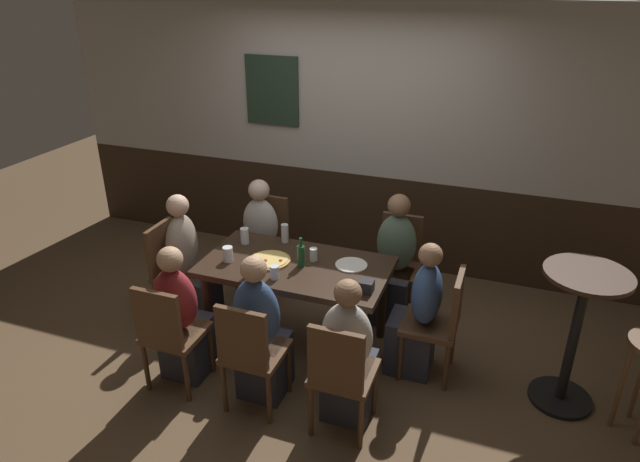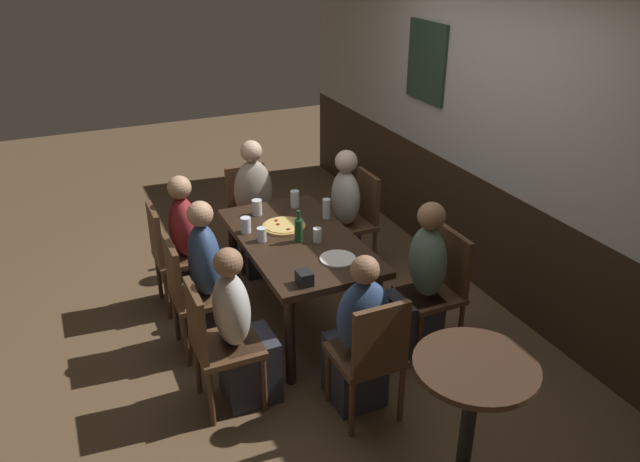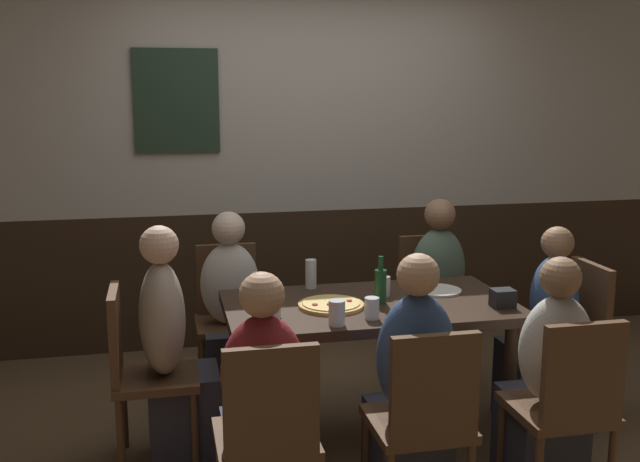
{
  "view_description": "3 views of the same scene",
  "coord_description": "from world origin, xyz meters",
  "px_view_note": "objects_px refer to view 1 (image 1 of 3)",
  "views": [
    {
      "loc": [
        1.49,
        -3.53,
        2.82
      ],
      "look_at": [
        0.16,
        0.11,
        1.0
      ],
      "focal_mm": 31.39,
      "sensor_mm": 36.0,
      "label": 1
    },
    {
      "loc": [
        3.79,
        -1.51,
        2.78
      ],
      "look_at": [
        0.21,
        0.08,
        0.87
      ],
      "focal_mm": 35.15,
      "sensor_mm": 36.0,
      "label": 2
    },
    {
      "loc": [
        -1.01,
        -3.46,
        1.81
      ],
      "look_at": [
        -0.23,
        0.14,
        1.09
      ],
      "focal_mm": 41.51,
      "sensor_mm": 36.0,
      "label": 3
    }
  ],
  "objects_px": {
    "person_head_east": "(418,319)",
    "person_mid_near": "(261,339)",
    "person_right_near": "(348,361)",
    "person_head_west": "(190,270)",
    "plate_white_large": "(351,265)",
    "dining_table": "(296,275)",
    "chair_mid_near": "(250,350)",
    "chair_left_near": "(169,331)",
    "beer_glass_half": "(228,255)",
    "person_left_near": "(182,323)",
    "chair_left_far": "(267,237)",
    "beer_bottle_green": "(301,255)",
    "condiment_caddy": "(366,286)",
    "chair_head_west": "(173,267)",
    "chair_right_near": "(341,372)",
    "chair_head_east": "(441,319)",
    "pint_glass_stout": "(245,236)",
    "pint_glass_amber": "(285,234)",
    "side_bar_table": "(576,328)",
    "tumbler_water": "(275,273)",
    "pizza": "(270,260)",
    "person_right_far": "(394,268)",
    "tumbler_short": "(314,255)",
    "person_left_far": "(259,247)",
    "highball_clear": "(249,272)"
  },
  "relations": [
    {
      "from": "beer_glass_half",
      "to": "beer_bottle_green",
      "type": "bearing_deg",
      "value": 12.01
    },
    {
      "from": "person_right_near",
      "to": "plate_white_large",
      "type": "bearing_deg",
      "value": 106.28
    },
    {
      "from": "dining_table",
      "to": "chair_mid_near",
      "type": "bearing_deg",
      "value": -90.0
    },
    {
      "from": "pint_glass_stout",
      "to": "condiment_caddy",
      "type": "relative_size",
      "value": 1.24
    },
    {
      "from": "beer_glass_half",
      "to": "side_bar_table",
      "type": "bearing_deg",
      "value": 3.47
    },
    {
      "from": "chair_head_west",
      "to": "chair_right_near",
      "type": "bearing_deg",
      "value": -24.57
    },
    {
      "from": "person_head_east",
      "to": "chair_left_far",
      "type": "bearing_deg",
      "value": 153.27
    },
    {
      "from": "person_mid_near",
      "to": "person_left_far",
      "type": "distance_m",
      "value": 1.45
    },
    {
      "from": "beer_bottle_green",
      "to": "tumbler_water",
      "type": "bearing_deg",
      "value": -115.39
    },
    {
      "from": "person_mid_near",
      "to": "person_left_near",
      "type": "bearing_deg",
      "value": 179.85
    },
    {
      "from": "person_head_west",
      "to": "pint_glass_amber",
      "type": "xyz_separation_m",
      "value": [
        0.75,
        0.33,
        0.32
      ]
    },
    {
      "from": "person_head_east",
      "to": "person_head_west",
      "type": "bearing_deg",
      "value": 180.0
    },
    {
      "from": "chair_head_west",
      "to": "person_mid_near",
      "type": "distance_m",
      "value": 1.32
    },
    {
      "from": "person_head_west",
      "to": "condiment_caddy",
      "type": "distance_m",
      "value": 1.65
    },
    {
      "from": "tumbler_short",
      "to": "condiment_caddy",
      "type": "relative_size",
      "value": 0.95
    },
    {
      "from": "person_right_near",
      "to": "tumbler_short",
      "type": "xyz_separation_m",
      "value": [
        -0.53,
        0.76,
        0.32
      ]
    },
    {
      "from": "person_right_near",
      "to": "person_head_west",
      "type": "distance_m",
      "value": 1.75
    },
    {
      "from": "person_head_west",
      "to": "person_head_east",
      "type": "bearing_deg",
      "value": 0.0
    },
    {
      "from": "chair_left_far",
      "to": "plate_white_large",
      "type": "relative_size",
      "value": 3.54
    },
    {
      "from": "chair_head_east",
      "to": "pint_glass_stout",
      "type": "bearing_deg",
      "value": 173.51
    },
    {
      "from": "chair_right_near",
      "to": "person_left_far",
      "type": "height_order",
      "value": "person_left_far"
    },
    {
      "from": "beer_bottle_green",
      "to": "person_right_near",
      "type": "bearing_deg",
      "value": -47.14
    },
    {
      "from": "pint_glass_stout",
      "to": "tumbler_water",
      "type": "xyz_separation_m",
      "value": [
        0.47,
        -0.45,
        -0.02
      ]
    },
    {
      "from": "pint_glass_amber",
      "to": "side_bar_table",
      "type": "xyz_separation_m",
      "value": [
        2.28,
        -0.32,
        -0.2
      ]
    },
    {
      "from": "plate_white_large",
      "to": "side_bar_table",
      "type": "bearing_deg",
      "value": -3.7
    },
    {
      "from": "pizza",
      "to": "side_bar_table",
      "type": "height_order",
      "value": "side_bar_table"
    },
    {
      "from": "plate_white_large",
      "to": "person_mid_near",
      "type": "bearing_deg",
      "value": -118.1
    },
    {
      "from": "chair_left_far",
      "to": "plate_white_large",
      "type": "height_order",
      "value": "chair_left_far"
    },
    {
      "from": "chair_right_near",
      "to": "chair_head_west",
      "type": "height_order",
      "value": "same"
    },
    {
      "from": "chair_left_far",
      "to": "highball_clear",
      "type": "distance_m",
      "value": 1.23
    },
    {
      "from": "chair_head_west",
      "to": "highball_clear",
      "type": "bearing_deg",
      "value": -19.42
    },
    {
      "from": "person_left_far",
      "to": "chair_left_far",
      "type": "bearing_deg",
      "value": 90.0
    },
    {
      "from": "beer_bottle_green",
      "to": "side_bar_table",
      "type": "distance_m",
      "value": 2.0
    },
    {
      "from": "person_right_near",
      "to": "person_mid_near",
      "type": "xyz_separation_m",
      "value": [
        -0.64,
        -0.0,
        0.02
      ]
    },
    {
      "from": "chair_right_near",
      "to": "person_right_near",
      "type": "height_order",
      "value": "person_right_near"
    },
    {
      "from": "chair_left_near",
      "to": "beer_glass_half",
      "type": "bearing_deg",
      "value": 79.6
    },
    {
      "from": "person_right_far",
      "to": "pint_glass_amber",
      "type": "xyz_separation_m",
      "value": [
        -0.88,
        -0.32,
        0.33
      ]
    },
    {
      "from": "plate_white_large",
      "to": "chair_head_west",
      "type": "bearing_deg",
      "value": -175.48
    },
    {
      "from": "chair_mid_near",
      "to": "tumbler_water",
      "type": "xyz_separation_m",
      "value": [
        -0.06,
        0.56,
        0.29
      ]
    },
    {
      "from": "beer_bottle_green",
      "to": "condiment_caddy",
      "type": "bearing_deg",
      "value": -18.82
    },
    {
      "from": "person_head_east",
      "to": "side_bar_table",
      "type": "xyz_separation_m",
      "value": [
        1.06,
        0.02,
        0.16
      ]
    },
    {
      "from": "beer_glass_half",
      "to": "pint_glass_stout",
      "type": "relative_size",
      "value": 0.9
    },
    {
      "from": "tumbler_short",
      "to": "condiment_caddy",
      "type": "height_order",
      "value": "tumbler_short"
    },
    {
      "from": "person_head_west",
      "to": "pint_glass_amber",
      "type": "height_order",
      "value": "person_head_west"
    },
    {
      "from": "person_mid_near",
      "to": "person_left_far",
      "type": "xyz_separation_m",
      "value": [
        -0.64,
        1.31,
        -0.01
      ]
    },
    {
      "from": "person_head_east",
      "to": "person_mid_near",
      "type": "relative_size",
      "value": 0.95
    },
    {
      "from": "person_right_near",
      "to": "pizza",
      "type": "bearing_deg",
      "value": 143.8
    },
    {
      "from": "chair_right_near",
      "to": "pizza",
      "type": "relative_size",
      "value": 2.69
    },
    {
      "from": "beer_bottle_green",
      "to": "pizza",
      "type": "bearing_deg",
      "value": -176.77
    },
    {
      "from": "chair_head_east",
      "to": "side_bar_table",
      "type": "relative_size",
      "value": 0.84
    }
  ]
}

